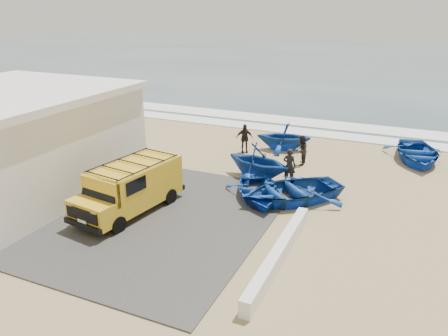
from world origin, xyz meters
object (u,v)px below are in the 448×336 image
(building, at_px, (7,141))
(boat_far_right, at_px, (417,153))
(boat_mid_left, at_px, (258,161))
(fisherman_front, at_px, (289,166))
(boat_near_left, at_px, (258,191))
(fisherman_middle, at_px, (301,150))
(boat_far_left, at_px, (284,136))
(boat_near_right, at_px, (291,191))
(fisherman_back, at_px, (244,138))
(parapet, at_px, (279,254))
(van, at_px, (131,186))

(building, distance_m, boat_far_right, 19.63)
(boat_mid_left, relative_size, fisherman_front, 1.96)
(boat_near_left, height_order, fisherman_middle, fisherman_middle)
(fisherman_middle, bearing_deg, boat_mid_left, -30.82)
(fisherman_front, xyz_separation_m, fisherman_middle, (-0.11, 2.59, -0.06))
(boat_near_left, xyz_separation_m, boat_far_left, (-0.98, 6.88, 0.41))
(boat_near_right, relative_size, boat_mid_left, 1.38)
(boat_near_right, bearing_deg, fisherman_back, 173.24)
(parapet, xyz_separation_m, boat_far_left, (-3.17, 11.05, 0.50))
(boat_near_right, height_order, fisherman_middle, fisherman_middle)
(boat_mid_left, distance_m, boat_far_left, 4.60)
(van, distance_m, fisherman_front, 7.16)
(boat_mid_left, bearing_deg, fisherman_middle, -14.17)
(boat_mid_left, relative_size, boat_far_right, 0.75)
(van, distance_m, boat_far_left, 10.41)
(boat_mid_left, bearing_deg, building, 133.54)
(parapet, relative_size, fisherman_front, 3.68)
(building, xyz_separation_m, van, (6.17, 0.14, -1.11))
(building, relative_size, fisherman_back, 5.93)
(boat_near_right, bearing_deg, parapet, -33.41)
(building, distance_m, fisherman_front, 12.32)
(building, xyz_separation_m, fisherman_back, (7.49, 8.77, -1.37))
(boat_near_left, xyz_separation_m, fisherman_back, (-2.82, 5.60, 0.43))
(boat_far_right, height_order, fisherman_middle, fisherman_middle)
(boat_near_left, bearing_deg, fisherman_back, 87.20)
(boat_near_left, relative_size, boat_mid_left, 1.10)
(parapet, relative_size, van, 1.25)
(boat_near_right, distance_m, fisherman_back, 6.61)
(boat_far_right, height_order, fisherman_back, fisherman_back)
(parapet, distance_m, fisherman_back, 11.00)
(boat_mid_left, xyz_separation_m, fisherman_front, (1.49, 0.02, -0.03))
(van, height_order, boat_far_left, van)
(boat_far_left, relative_size, fisherman_front, 1.80)
(building, height_order, fisherman_middle, building)
(fisherman_middle, bearing_deg, fisherman_back, -104.95)
(fisherman_front, height_order, fisherman_back, fisherman_front)
(van, xyz_separation_m, boat_far_left, (3.15, 9.91, -0.28))
(parapet, distance_m, boat_far_right, 12.55)
(fisherman_middle, height_order, fisherman_back, fisherman_back)
(boat_far_left, xyz_separation_m, fisherman_middle, (1.51, -1.98, -0.02))
(boat_mid_left, bearing_deg, boat_far_right, -36.87)
(van, relative_size, fisherman_middle, 3.18)
(boat_far_left, bearing_deg, van, -30.45)
(fisherman_middle, bearing_deg, fisherman_front, -0.54)
(building, distance_m, boat_near_right, 12.23)
(fisherman_back, bearing_deg, boat_near_right, -79.05)
(parapet, relative_size, boat_near_right, 1.36)
(van, height_order, boat_mid_left, van)
(boat_mid_left, bearing_deg, fisherman_back, 44.32)
(parapet, height_order, boat_mid_left, boat_mid_left)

